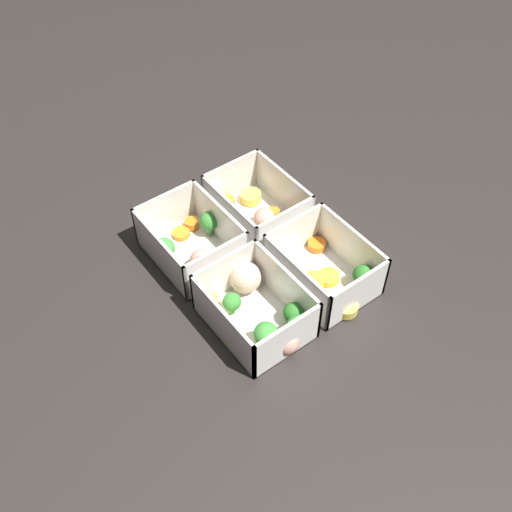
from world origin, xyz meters
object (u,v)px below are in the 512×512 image
object	(u,v)px
container_near_right	(258,309)
container_far_left	(250,211)
container_far_right	(326,275)
container_near_left	(194,250)

from	to	relation	value
container_near_right	container_far_left	distance (m)	0.21
container_near_right	container_far_right	distance (m)	0.12
container_far_left	container_far_right	world-z (taller)	same
container_near_right	container_far_right	bearing A→B (deg)	84.94
container_near_left	container_far_left	bearing A→B (deg)	98.76
container_far_left	container_far_right	distance (m)	0.18
container_near_right	container_far_left	world-z (taller)	same
container_near_right	container_near_left	bearing A→B (deg)	-175.91
container_near_left	container_far_left	distance (m)	0.13
container_near_left	container_far_left	size ratio (longest dim) A/B	1.08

